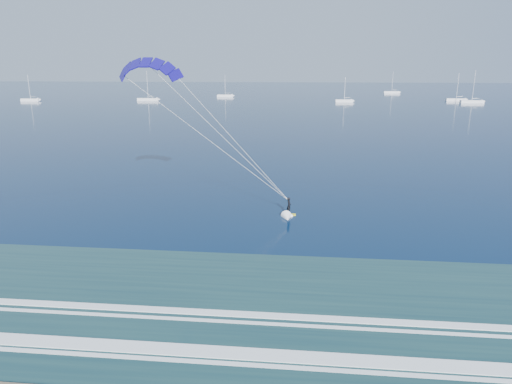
{
  "coord_description": "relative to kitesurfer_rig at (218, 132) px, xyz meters",
  "views": [
    {
      "loc": [
        6.76,
        -15.61,
        14.92
      ],
      "look_at": [
        2.67,
        24.86,
        3.72
      ],
      "focal_mm": 32.0,
      "sensor_mm": 36.0,
      "label": 1
    }
  ],
  "objects": [
    {
      "name": "sailboat_2",
      "position": [
        -31.23,
        190.04,
        -8.03
      ],
      "size": [
        8.08,
        2.4,
        10.98
      ],
      "color": "silver",
      "rests_on": "ground"
    },
    {
      "name": "kitesurfer_rig",
      "position": [
        0.0,
        0.0,
        0.0
      ],
      "size": [
        18.43,
        4.39,
        16.77
      ],
      "color": "yellow",
      "rests_on": "ground"
    },
    {
      "name": "sailboat_1",
      "position": [
        -61.53,
        160.07,
        -8.01
      ],
      "size": [
        9.67,
        2.4,
        13.15
      ],
      "color": "silver",
      "rests_on": "ground"
    },
    {
      "name": "sailboat_3",
      "position": [
        26.11,
        159.91,
        -8.03
      ],
      "size": [
        7.52,
        2.4,
        10.6
      ],
      "color": "silver",
      "rests_on": "ground"
    },
    {
      "name": "sailboat_4",
      "position": [
        59.39,
        232.53,
        -8.02
      ],
      "size": [
        8.92,
        2.4,
        12.11
      ],
      "color": "silver",
      "rests_on": "ground"
    },
    {
      "name": "sailboat_0",
      "position": [
        -112.79,
        151.77,
        -8.02
      ],
      "size": [
        8.35,
        2.4,
        11.41
      ],
      "color": "silver",
      "rests_on": "ground"
    },
    {
      "name": "sailboat_7",
      "position": [
        79.67,
        160.78,
        -8.0
      ],
      "size": [
        9.41,
        2.4,
        13.54
      ],
      "color": "silver",
      "rests_on": "ground"
    },
    {
      "name": "sailboat_5",
      "position": [
        76.7,
        172.01,
        -8.02
      ],
      "size": [
        8.85,
        2.4,
        12.06
      ],
      "color": "silver",
      "rests_on": "ground"
    }
  ]
}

